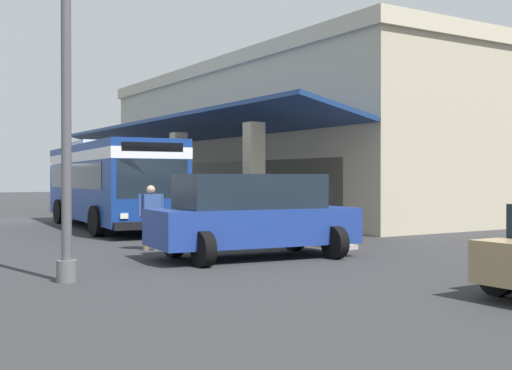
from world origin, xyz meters
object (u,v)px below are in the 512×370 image
Objects in this scene: transit_bus at (108,179)px; pedestrian at (151,214)px; potted_palm at (126,203)px; lot_light_pole at (66,31)px; parked_suv_blue at (252,215)px.

transit_bus reaches higher than pedestrian.
lot_light_pole is (21.11, -9.12, 3.97)m from potted_palm.
lot_light_pole reaches higher than parked_suv_blue.
potted_palm is 0.30× the size of lot_light_pole.
transit_bus is 4.45× the size of potted_palm.
parked_suv_blue is at bearing -12.55° from potted_palm.
pedestrian is 0.20× the size of lot_light_pole.
potted_palm is (-19.85, 4.42, -0.46)m from parked_suv_blue.
potted_palm is at bearing 167.45° from parked_suv_blue.
lot_light_pole is at bearing -39.21° from pedestrian.
lot_light_pole is at bearing -22.41° from transit_bus.
transit_bus is 1.34× the size of lot_light_pole.
lot_light_pole is at bearing -75.01° from parked_suv_blue.
potted_palm is at bearing 156.64° from lot_light_pole.
potted_palm reaches higher than parked_suv_blue.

